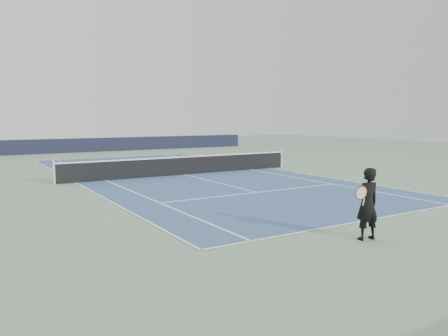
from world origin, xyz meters
TOP-DOWN VIEW (x-y plane):
  - ground at (0.00, 0.00)m, footprint 80.00×80.00m
  - court_surface at (0.00, 0.00)m, footprint 10.97×23.77m
  - tennis_net at (0.00, 0.00)m, footprint 12.90×0.10m
  - windscreen_far at (0.00, 17.88)m, footprint 30.00×0.25m
  - tennis_player at (-1.64, -13.20)m, footprint 0.81×0.55m
  - tennis_ball at (-1.52, -13.42)m, footprint 0.07×0.07m

SIDE VIEW (x-z plane):
  - ground at x=0.00m, z-range 0.00..0.00m
  - court_surface at x=0.00m, z-range 0.00..0.01m
  - tennis_ball at x=-1.52m, z-range 0.00..0.07m
  - tennis_net at x=0.00m, z-range -0.03..1.04m
  - windscreen_far at x=0.00m, z-range 0.00..1.20m
  - tennis_player at x=-1.64m, z-range 0.00..1.76m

